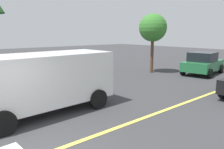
{
  "coord_description": "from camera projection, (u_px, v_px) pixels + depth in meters",
  "views": [
    {
      "loc": [
        -1.57,
        -4.85,
        2.94
      ],
      "look_at": [
        3.27,
        0.87,
        1.53
      ],
      "focal_mm": 35.26,
      "sensor_mm": 36.0,
      "label": 1
    }
  ],
  "objects": [
    {
      "name": "car_green_approaching",
      "position": [
        203.0,
        63.0,
        15.9
      ],
      "size": [
        4.1,
        2.54,
        1.6
      ],
      "color": "#236B3D",
      "rests_on": "ground_plane"
    },
    {
      "name": "tree_left_verge",
      "position": [
        153.0,
        28.0,
        16.08
      ],
      "size": [
        2.04,
        2.04,
        4.35
      ],
      "color": "#513823",
      "rests_on": "ground_plane"
    },
    {
      "name": "white_van",
      "position": [
        44.0,
        79.0,
        8.09
      ],
      "size": [
        5.28,
        2.45,
        2.2
      ],
      "color": "white",
      "rests_on": "ground_plane"
    },
    {
      "name": "lane_marking_centre",
      "position": [
        123.0,
        126.0,
        7.09
      ],
      "size": [
        28.0,
        0.16,
        0.01
      ],
      "primitive_type": "cube",
      "color": "#E0D14C"
    }
  ]
}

